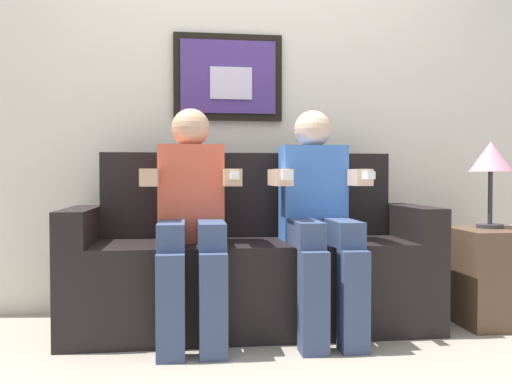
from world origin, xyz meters
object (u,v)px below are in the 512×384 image
person_on_right (318,211)px  side_table_right (493,276)px  couch (252,266)px  person_on_left (191,212)px  table_lamp (491,161)px

person_on_right → side_table_right: (0.96, 0.06, -0.36)m
couch → side_table_right: 1.27m
person_on_left → person_on_right: 0.62m
person_on_left → table_lamp: 1.60m
person_on_right → person_on_left: bearing=180.0°
person_on_right → side_table_right: bearing=3.7°
couch → person_on_right: 0.46m
person_on_left → side_table_right: (1.58, 0.06, -0.36)m
side_table_right → table_lamp: size_ratio=1.09×
person_on_right → couch: bearing=151.6°
person_on_left → side_table_right: size_ratio=2.22×
couch → table_lamp: (1.27, -0.06, 0.55)m
table_lamp → person_on_left: bearing=-176.2°
table_lamp → side_table_right: bearing=-97.2°
couch → person_on_right: person_on_right is taller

